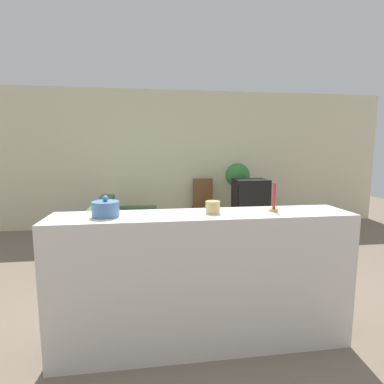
% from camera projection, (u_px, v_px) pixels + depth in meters
% --- Properties ---
extents(ground_plane, '(14.00, 14.00, 0.00)m').
position_uv_depth(ground_plane, '(195.00, 314.00, 2.82)').
color(ground_plane, '#756656').
extents(wall_back, '(9.00, 0.06, 2.70)m').
position_uv_depth(wall_back, '(169.00, 160.00, 6.00)').
color(wall_back, beige).
rests_on(wall_back, ground_plane).
extents(couch, '(0.92, 1.87, 0.78)m').
position_uv_depth(couch, '(124.00, 237.00, 4.40)').
color(couch, '#476B3D').
rests_on(couch, ground_plane).
extents(tv_stand, '(0.79, 0.59, 0.49)m').
position_uv_depth(tv_stand, '(250.00, 224.00, 5.27)').
color(tv_stand, brown).
rests_on(tv_stand, ground_plane).
extents(television, '(0.57, 0.48, 0.55)m').
position_uv_depth(television, '(250.00, 195.00, 5.20)').
color(television, black).
rests_on(television, tv_stand).
extents(wooden_chair, '(0.44, 0.44, 0.98)m').
position_uv_depth(wooden_chair, '(204.00, 203.00, 5.84)').
color(wooden_chair, brown).
rests_on(wooden_chair, ground_plane).
extents(plant_stand, '(0.12, 0.12, 0.71)m').
position_uv_depth(plant_stand, '(237.00, 210.00, 5.93)').
color(plant_stand, brown).
rests_on(plant_stand, ground_plane).
extents(potted_plant, '(0.47, 0.47, 0.58)m').
position_uv_depth(potted_plant, '(238.00, 176.00, 5.83)').
color(potted_plant, '#4C4C51').
rests_on(potted_plant, plant_stand).
extents(foreground_counter, '(2.28, 0.44, 1.06)m').
position_uv_depth(foreground_counter, '(203.00, 280.00, 2.33)').
color(foreground_counter, silver).
rests_on(foreground_counter, ground_plane).
extents(decorative_bowl, '(0.20, 0.20, 0.15)m').
position_uv_depth(decorative_bowl, '(106.00, 209.00, 2.15)').
color(decorative_bowl, '#4C7AAD').
rests_on(decorative_bowl, foreground_counter).
extents(candle_jar, '(0.11, 0.11, 0.09)m').
position_uv_depth(candle_jar, '(213.00, 207.00, 2.26)').
color(candle_jar, tan).
rests_on(candle_jar, foreground_counter).
extents(candlestick, '(0.07, 0.07, 0.22)m').
position_uv_depth(candlestick, '(274.00, 203.00, 2.33)').
color(candlestick, '#B7933D').
rests_on(candlestick, foreground_counter).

